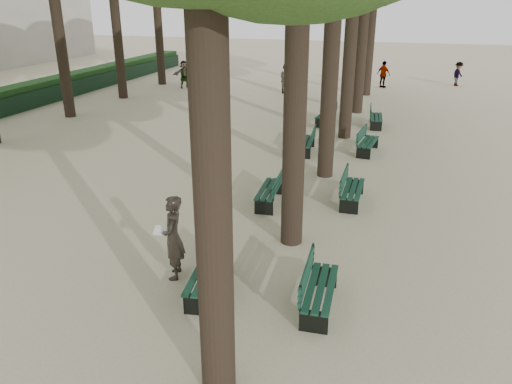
# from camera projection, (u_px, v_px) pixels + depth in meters

# --- Properties ---
(ground) EXTENTS (120.00, 120.00, 0.00)m
(ground) POSITION_uv_depth(u_px,v_px,m) (184.00, 298.00, 9.92)
(ground) COLOR #BCB28E
(ground) RESTS_ON ground
(bench_left_0) EXTENTS (0.81, 1.86, 0.92)m
(bench_left_0) POSITION_uv_depth(u_px,v_px,m) (207.00, 280.00, 10.02)
(bench_left_0) COLOR black
(bench_left_0) RESTS_ON ground
(bench_left_1) EXTENTS (0.68, 1.83, 0.92)m
(bench_left_1) POSITION_uv_depth(u_px,v_px,m) (270.00, 195.00, 14.29)
(bench_left_1) COLOR black
(bench_left_1) RESTS_ON ground
(bench_left_2) EXTENTS (0.73, 1.84, 0.92)m
(bench_left_2) POSITION_uv_depth(u_px,v_px,m) (306.00, 146.00, 18.96)
(bench_left_2) COLOR black
(bench_left_2) RESTS_ON ground
(bench_left_3) EXTENTS (0.81, 1.86, 0.92)m
(bench_left_3) POSITION_uv_depth(u_px,v_px,m) (326.00, 118.00, 23.12)
(bench_left_3) COLOR black
(bench_left_3) RESTS_ON ground
(bench_right_0) EXTENTS (0.65, 1.82, 0.92)m
(bench_right_0) POSITION_uv_depth(u_px,v_px,m) (320.00, 296.00, 9.52)
(bench_right_0) COLOR black
(bench_right_0) RESTS_ON ground
(bench_right_1) EXTENTS (0.58, 1.80, 0.92)m
(bench_right_1) POSITION_uv_depth(u_px,v_px,m) (352.00, 194.00, 14.34)
(bench_right_1) COLOR black
(bench_right_1) RESTS_ON ground
(bench_right_2) EXTENTS (0.76, 1.85, 0.92)m
(bench_right_2) POSITION_uv_depth(u_px,v_px,m) (368.00, 146.00, 18.90)
(bench_right_2) COLOR black
(bench_right_2) RESTS_ON ground
(bench_right_3) EXTENTS (0.72, 1.84, 0.92)m
(bench_right_3) POSITION_uv_depth(u_px,v_px,m) (376.00, 121.00, 22.69)
(bench_right_3) COLOR black
(bench_right_3) RESTS_ON ground
(man_with_map) EXTENTS (0.72, 0.81, 1.84)m
(man_with_map) POSITION_uv_depth(u_px,v_px,m) (173.00, 237.00, 10.36)
(man_with_map) COLOR black
(man_with_map) RESTS_ON ground
(pedestrian_e) EXTENTS (1.38, 1.36, 1.72)m
(pedestrian_e) POSITION_uv_depth(u_px,v_px,m) (184.00, 74.00, 31.96)
(pedestrian_e) COLOR #262628
(pedestrian_e) RESTS_ON ground
(pedestrian_b) EXTENTS (0.77, 1.02, 1.55)m
(pedestrian_b) POSITION_uv_depth(u_px,v_px,m) (458.00, 74.00, 32.70)
(pedestrian_b) COLOR #262628
(pedestrian_b) RESTS_ON ground
(pedestrian_a) EXTENTS (0.88, 0.81, 1.76)m
(pedestrian_a) POSITION_uv_depth(u_px,v_px,m) (286.00, 79.00, 30.17)
(pedestrian_a) COLOR #262628
(pedestrian_a) RESTS_ON ground
(pedestrian_c) EXTENTS (1.01, 0.82, 1.68)m
(pedestrian_c) POSITION_uv_depth(u_px,v_px,m) (384.00, 74.00, 32.03)
(pedestrian_c) COLOR #262628
(pedestrian_c) RESTS_ON ground
(pedestrian_d) EXTENTS (0.72, 0.81, 1.59)m
(pedestrian_d) POSITION_uv_depth(u_px,v_px,m) (352.00, 71.00, 33.93)
(pedestrian_d) COLOR #262628
(pedestrian_d) RESTS_ON ground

